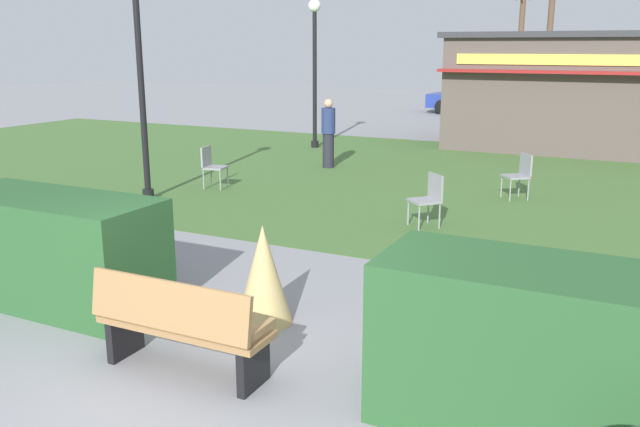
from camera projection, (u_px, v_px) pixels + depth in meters
name	position (u px, v px, depth m)	size (l,w,h in m)	color
ground_plane	(174.00, 400.00, 5.67)	(80.00, 80.00, 0.00)	gray
lawn_patch	(470.00, 183.00, 14.62)	(36.00, 12.00, 0.01)	#446B33
park_bench	(180.00, 326.00, 6.01)	(1.70, 0.54, 0.95)	#9E7547
hedge_left	(52.00, 250.00, 7.70)	(2.71, 1.10, 1.28)	#28562B
hedge_right	(523.00, 347.00, 5.16)	(2.26, 1.10, 1.34)	#28562B
ornamental_grass_behind_left	(433.00, 310.00, 6.39)	(0.68, 0.68, 0.93)	tan
ornamental_grass_behind_right	(447.00, 297.00, 6.71)	(0.55, 0.55, 0.95)	tan
ornamental_grass_behind_center	(263.00, 274.00, 7.14)	(0.62, 0.62, 1.10)	tan
lamppost_mid	(140.00, 61.00, 12.46)	(0.36, 0.36, 4.22)	black
lamppost_far	(315.00, 56.00, 19.09)	(0.36, 0.36, 4.22)	black
food_kiosk	(602.00, 91.00, 19.03)	(8.52, 4.82, 3.32)	#594C47
cafe_chair_west	(520.00, 172.00, 13.00)	(0.62, 0.62, 0.89)	gray
cafe_chair_east	(429.00, 196.00, 10.98)	(0.62, 0.62, 0.89)	gray
cafe_chair_center	(211.00, 164.00, 13.97)	(0.51, 0.51, 0.89)	gray
person_strolling	(328.00, 133.00, 16.27)	(0.34, 0.34, 1.69)	#23232D
parked_car_west_slot	(477.00, 99.00, 29.30)	(4.25, 2.16, 1.20)	navy
tree_left_bg	(520.00, 49.00, 33.93)	(0.91, 0.96, 6.28)	brown
tree_right_bg	(549.00, 42.00, 30.79)	(0.91, 0.96, 6.98)	brown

